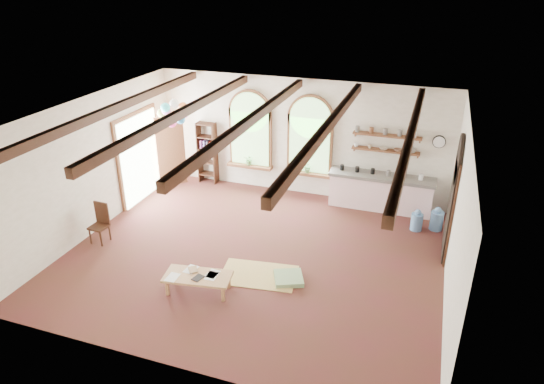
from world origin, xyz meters
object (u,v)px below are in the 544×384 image
at_px(balloon_cluster, 173,113).
at_px(coffee_table, 198,277).
at_px(side_chair, 100,231).
at_px(kitchen_counter, 380,192).

bearing_deg(balloon_cluster, coffee_table, -56.94).
bearing_deg(coffee_table, side_chair, 161.81).
bearing_deg(kitchen_counter, balloon_cluster, -170.41).
xyz_separation_m(kitchen_counter, side_chair, (-5.86, -3.81, -0.20)).
bearing_deg(coffee_table, balloon_cluster, 123.06).
distance_m(kitchen_counter, balloon_cluster, 5.77).
xyz_separation_m(coffee_table, balloon_cluster, (-2.53, 3.88, 2.00)).
height_order(coffee_table, side_chair, side_chair).
height_order(kitchen_counter, balloon_cluster, balloon_cluster).
bearing_deg(balloon_cluster, side_chair, -99.25).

